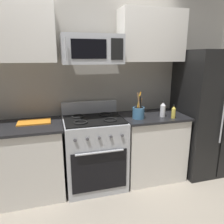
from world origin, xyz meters
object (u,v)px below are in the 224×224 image
refrigerator (206,113)px  range_oven (94,151)px  bottle_oil (174,112)px  cutting_board (34,122)px  bottle_vinegar (163,110)px  microwave (92,50)px  utensil_crock (138,112)px

refrigerator → range_oven: bearing=179.4°
refrigerator → bottle_oil: refrigerator is taller
range_oven → bottle_oil: size_ratio=6.17×
cutting_board → bottle_vinegar: (1.63, -0.17, 0.09)m
microwave → cutting_board: bearing=176.3°
utensil_crock → cutting_board: utensil_crock is taller
range_oven → bottle_vinegar: size_ratio=5.20×
refrigerator → utensil_crock: bearing=-176.2°
refrigerator → bottle_vinegar: (-0.75, -0.08, 0.12)m
range_oven → microwave: size_ratio=1.55×
cutting_board → bottle_oil: (1.73, -0.27, 0.07)m
cutting_board → utensil_crock: bearing=-7.3°
utensil_crock → microwave: bearing=168.3°
refrigerator → bottle_oil: 0.69m
range_oven → bottle_vinegar: (0.92, -0.10, 0.53)m
range_oven → bottle_vinegar: bottle_vinegar is taller
utensil_crock → bottle_vinegar: utensil_crock is taller
cutting_board → microwave: bearing=-3.7°
cutting_board → bottle_vinegar: 1.64m
microwave → bottle_vinegar: (0.92, -0.13, -0.76)m
microwave → range_oven: bearing=-89.9°
refrigerator → utensil_crock: (-1.10, -0.07, 0.11)m
range_oven → utensil_crock: (0.57, -0.09, 0.52)m
range_oven → microwave: 1.29m
refrigerator → bottle_vinegar: refrigerator is taller
utensil_crock → bottle_vinegar: (0.34, -0.01, 0.01)m
utensil_crock → range_oven: bearing=171.0°
range_oven → microwave: microwave is taller
range_oven → refrigerator: refrigerator is taller
bottle_oil → microwave: bearing=167.3°
cutting_board → bottle_vinegar: bottle_vinegar is taller
refrigerator → microwave: microwave is taller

